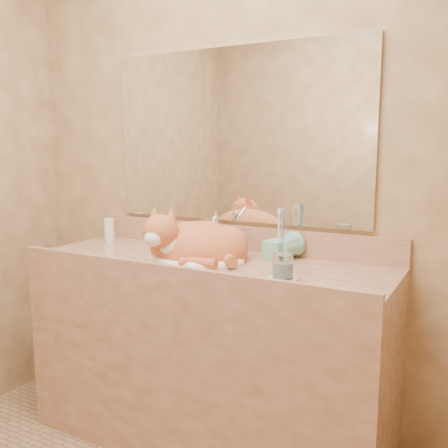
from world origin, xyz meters
The scene contains 12 objects.
wall_back centered at (0.00, 1.00, 1.25)m, with size 2.40×0.02×2.50m, color olive.
vanity_counter centered at (0.00, 0.72, 0.42)m, with size 1.60×0.55×0.85m, color brown, non-canonical shape.
mirror centered at (0.00, 0.99, 1.39)m, with size 1.30×0.02×0.80m, color white.
sink_basin centered at (-0.04, 0.70, 0.92)m, with size 0.44×0.36×0.14m, color white, non-canonical shape.
faucet centered at (-0.04, 0.87, 0.94)m, with size 0.05×0.13×0.18m, color white, non-canonical shape.
cat centered at (-0.05, 0.70, 0.93)m, with size 0.44×0.36×0.24m, color #B35029, non-canonical shape.
soap_dispenser centered at (0.25, 0.84, 0.94)m, with size 0.08×0.09×0.19m, color #77BFA5.
toothbrush_cup centered at (0.28, 0.87, 0.90)m, with size 0.12×0.12×0.11m, color #77BFA5.
toothbrushes centered at (0.28, 0.87, 0.98)m, with size 0.04×0.04×0.23m, color white, non-canonical shape.
saucer centered at (0.42, 0.57, 0.85)m, with size 0.11×0.11×0.01m, color white.
water_glass centered at (0.42, 0.57, 0.90)m, with size 0.08×0.08×0.09m, color silver.
lotion_bottle centered at (-0.66, 0.85, 0.91)m, with size 0.05×0.05×0.12m, color white.
Camera 1 is at (1.08, -1.10, 1.33)m, focal length 40.00 mm.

